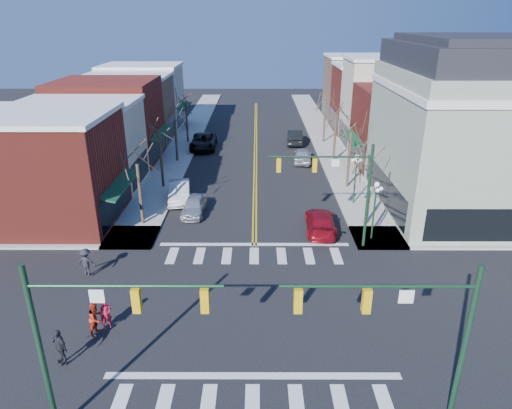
{
  "coord_description": "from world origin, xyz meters",
  "views": [
    {
      "loc": [
        0.18,
        -20.15,
        14.6
      ],
      "look_at": [
        0.11,
        8.24,
        2.8
      ],
      "focal_mm": 32.0,
      "sensor_mm": 36.0,
      "label": 1
    }
  ],
  "objects_px": {
    "car_right_near": "(320,222)",
    "pedestrian_red_a": "(106,314)",
    "victorian_corner": "(469,127)",
    "lamppost_corner": "(375,201)",
    "car_right_mid": "(303,155)",
    "pedestrian_dark_a": "(60,346)",
    "car_left_far": "(203,142)",
    "pedestrian_red_b": "(96,318)",
    "pedestrian_dark_b": "(86,262)",
    "lamppost_midblock": "(356,171)",
    "car_left_mid": "(179,192)",
    "car_left_near": "(194,206)",
    "car_right_far": "(295,137)"
  },
  "relations": [
    {
      "from": "lamppost_corner",
      "to": "pedestrian_red_a",
      "type": "xyz_separation_m",
      "value": [
        -15.5,
        -9.94,
        -2.02
      ]
    },
    {
      "from": "pedestrian_dark_b",
      "to": "car_right_near",
      "type": "bearing_deg",
      "value": -149.18
    },
    {
      "from": "pedestrian_red_b",
      "to": "pedestrian_dark_b",
      "type": "distance_m",
      "value": 5.96
    },
    {
      "from": "car_left_far",
      "to": "car_right_far",
      "type": "distance_m",
      "value": 11.17
    },
    {
      "from": "car_left_far",
      "to": "car_right_far",
      "type": "xyz_separation_m",
      "value": [
        10.94,
        2.26,
        -0.01
      ]
    },
    {
      "from": "car_left_near",
      "to": "car_right_far",
      "type": "bearing_deg",
      "value": 67.99
    },
    {
      "from": "lamppost_corner",
      "to": "car_left_mid",
      "type": "bearing_deg",
      "value": 153.28
    },
    {
      "from": "pedestrian_dark_a",
      "to": "lamppost_midblock",
      "type": "bearing_deg",
      "value": 85.59
    },
    {
      "from": "car_right_far",
      "to": "pedestrian_red_b",
      "type": "relative_size",
      "value": 3.0
    },
    {
      "from": "car_left_mid",
      "to": "car_left_far",
      "type": "xyz_separation_m",
      "value": [
        0.26,
        16.4,
        0.05
      ]
    },
    {
      "from": "victorian_corner",
      "to": "car_right_near",
      "type": "distance_m",
      "value": 13.87
    },
    {
      "from": "car_left_far",
      "to": "pedestrian_red_b",
      "type": "distance_m",
      "value": 34.16
    },
    {
      "from": "car_left_mid",
      "to": "pedestrian_dark_b",
      "type": "bearing_deg",
      "value": -114.22
    },
    {
      "from": "car_right_near",
      "to": "car_right_mid",
      "type": "xyz_separation_m",
      "value": [
        0.26,
        16.9,
        0.05
      ]
    },
    {
      "from": "car_left_near",
      "to": "pedestrian_red_b",
      "type": "height_order",
      "value": "pedestrian_red_b"
    },
    {
      "from": "car_right_near",
      "to": "car_left_far",
      "type": "bearing_deg",
      "value": -60.69
    },
    {
      "from": "lamppost_midblock",
      "to": "pedestrian_dark_b",
      "type": "height_order",
      "value": "lamppost_midblock"
    },
    {
      "from": "car_right_near",
      "to": "pedestrian_dark_b",
      "type": "height_order",
      "value": "pedestrian_dark_b"
    },
    {
      "from": "lamppost_corner",
      "to": "car_right_far",
      "type": "distance_m",
      "value": 26.32
    },
    {
      "from": "victorian_corner",
      "to": "lamppost_corner",
      "type": "relative_size",
      "value": 3.29
    },
    {
      "from": "victorian_corner",
      "to": "pedestrian_dark_b",
      "type": "height_order",
      "value": "victorian_corner"
    },
    {
      "from": "car_left_far",
      "to": "pedestrian_red_a",
      "type": "height_order",
      "value": "pedestrian_red_a"
    },
    {
      "from": "pedestrian_red_a",
      "to": "car_left_near",
      "type": "bearing_deg",
      "value": 51.86
    },
    {
      "from": "car_right_near",
      "to": "car_right_far",
      "type": "relative_size",
      "value": 0.99
    },
    {
      "from": "car_right_far",
      "to": "car_right_mid",
      "type": "bearing_deg",
      "value": 95.35
    },
    {
      "from": "pedestrian_red_a",
      "to": "car_left_far",
      "type": "bearing_deg",
      "value": 59.69
    },
    {
      "from": "victorian_corner",
      "to": "pedestrian_dark_b",
      "type": "xyz_separation_m",
      "value": [
        -26.5,
        -10.9,
        -5.64
      ]
    },
    {
      "from": "victorian_corner",
      "to": "pedestrian_dark_a",
      "type": "bearing_deg",
      "value": -143.7
    },
    {
      "from": "lamppost_midblock",
      "to": "car_left_mid",
      "type": "relative_size",
      "value": 0.88
    },
    {
      "from": "lamppost_corner",
      "to": "pedestrian_dark_b",
      "type": "distance_m",
      "value": 18.95
    },
    {
      "from": "lamppost_corner",
      "to": "pedestrian_red_a",
      "type": "distance_m",
      "value": 18.53
    },
    {
      "from": "car_left_far",
      "to": "pedestrian_red_a",
      "type": "bearing_deg",
      "value": -92.83
    },
    {
      "from": "lamppost_corner",
      "to": "car_left_near",
      "type": "height_order",
      "value": "lamppost_corner"
    },
    {
      "from": "pedestrian_red_a",
      "to": "pedestrian_dark_a",
      "type": "height_order",
      "value": "pedestrian_dark_a"
    },
    {
      "from": "car_right_mid",
      "to": "lamppost_corner",
      "type": "bearing_deg",
      "value": 105.65
    },
    {
      "from": "car_left_near",
      "to": "car_right_near",
      "type": "relative_size",
      "value": 0.8
    },
    {
      "from": "car_left_mid",
      "to": "pedestrian_dark_b",
      "type": "height_order",
      "value": "pedestrian_dark_b"
    },
    {
      "from": "lamppost_corner",
      "to": "car_right_mid",
      "type": "xyz_separation_m",
      "value": [
        -3.14,
        18.36,
        -2.17
      ]
    },
    {
      "from": "car_left_mid",
      "to": "pedestrian_red_a",
      "type": "xyz_separation_m",
      "value": [
        -0.9,
        -17.29,
        0.13
      ]
    },
    {
      "from": "victorian_corner",
      "to": "car_left_mid",
      "type": "bearing_deg",
      "value": 176.63
    },
    {
      "from": "victorian_corner",
      "to": "car_left_near",
      "type": "distance_m",
      "value": 22.17
    },
    {
      "from": "lamppost_midblock",
      "to": "car_left_near",
      "type": "xyz_separation_m",
      "value": [
        -13.0,
        -1.97,
        -2.26
      ]
    },
    {
      "from": "pedestrian_red_b",
      "to": "pedestrian_dark_b",
      "type": "bearing_deg",
      "value": 39.44
    },
    {
      "from": "lamppost_corner",
      "to": "lamppost_midblock",
      "type": "distance_m",
      "value": 6.5
    },
    {
      "from": "victorian_corner",
      "to": "car_right_mid",
      "type": "relative_size",
      "value": 3.07
    },
    {
      "from": "car_left_near",
      "to": "car_right_far",
      "type": "height_order",
      "value": "car_right_far"
    },
    {
      "from": "car_right_near",
      "to": "pedestrian_red_a",
      "type": "relative_size",
      "value": 3.25
    },
    {
      "from": "car_left_near",
      "to": "car_right_far",
      "type": "xyz_separation_m",
      "value": [
        9.6,
        21.48,
        0.15
      ]
    },
    {
      "from": "car_left_near",
      "to": "pedestrian_dark_a",
      "type": "bearing_deg",
      "value": -100.5
    },
    {
      "from": "car_right_near",
      "to": "pedestrian_dark_a",
      "type": "distance_m",
      "value": 19.28
    }
  ]
}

